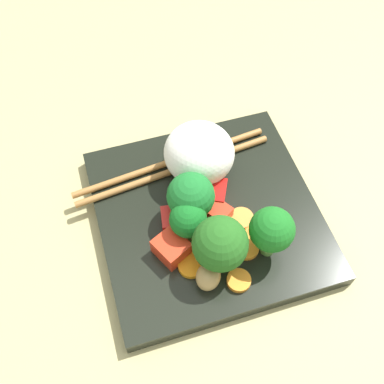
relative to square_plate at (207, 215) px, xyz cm
name	(u,v)px	position (x,y,z in cm)	size (l,w,h in cm)	color
ground_plane	(207,223)	(0.00, 0.00, -1.92)	(110.00, 110.00, 2.00)	tan
square_plate	(207,215)	(0.00, 0.00, 0.00)	(24.17, 24.17, 1.84)	black
rice_mound	(199,153)	(5.53, -0.54, 4.34)	(8.00, 7.81, 6.84)	white
broccoli_floret_0	(272,231)	(-6.22, -4.62, 5.09)	(4.62, 4.62, 6.73)	#5A903C
broccoli_floret_1	(188,221)	(-2.38, 2.87, 4.08)	(3.94, 3.94, 5.43)	#6EA954
broccoli_floret_2	(220,244)	(-6.24, 0.72, 4.98)	(5.62, 5.62, 7.03)	#79B15B
broccoli_floret_3	(190,196)	(0.11, 1.97, 4.68)	(5.11, 5.11, 6.58)	#589244
carrot_slice_0	(213,238)	(-3.58, 0.49, 1.23)	(2.23, 2.23, 0.63)	orange
carrot_slice_1	(239,280)	(-8.91, -0.64, 1.22)	(2.49, 2.49, 0.59)	orange
carrot_slice_2	(191,265)	(-6.01, 3.57, 1.20)	(2.79, 2.79, 0.55)	orange
carrot_slice_3	(242,218)	(-2.12, -3.26, 1.20)	(2.65, 2.65, 0.56)	orange
carrot_slice_4	(260,230)	(-4.00, -4.71, 1.16)	(3.16, 3.16, 0.47)	orange
carrot_slice_5	(246,247)	(-5.54, -2.54, 1.18)	(2.90, 2.90, 0.53)	orange
pepper_chunk_0	(217,213)	(-1.12, -0.69, 1.94)	(2.84, 2.26, 2.04)	red
pepper_chunk_1	(171,248)	(-3.92, 5.14, 2.02)	(3.00, 3.29, 2.19)	red
pepper_chunk_2	(173,220)	(-0.75, 4.11, 1.95)	(2.69, 2.54, 2.06)	red
pepper_chunk_4	(212,193)	(1.39, -0.90, 2.03)	(3.00, 3.12, 2.21)	red
chicken_piece_1	(208,276)	(-8.00, 2.36, 2.07)	(2.98, 2.50, 2.31)	tan
chopstick_pair	(173,166)	(6.79, 2.31, 1.30)	(5.46, 24.30, 0.76)	#A26E38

